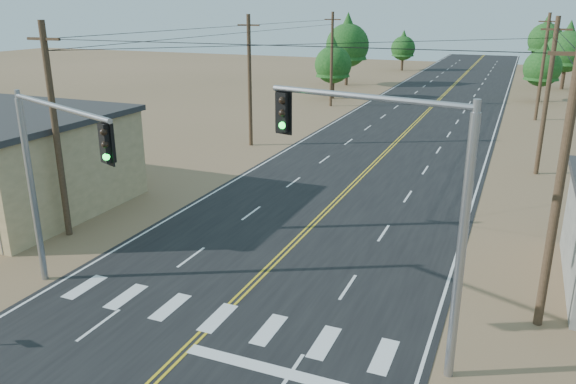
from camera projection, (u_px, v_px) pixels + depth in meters
The scene contains 15 objects.
road at pixel (373, 165), 39.22m from camera, with size 15.00×200.00×0.02m, color black.
utility_pole_left_near at pixel (56, 131), 25.68m from camera, with size 1.80×0.30×10.00m.
utility_pole_left_mid at pixel (250, 80), 43.19m from camera, with size 1.80×0.30×10.00m.
utility_pole_left_far at pixel (332, 59), 60.71m from camera, with size 1.80×0.30×10.00m.
utility_pole_right_near at pixel (560, 184), 18.01m from camera, with size 1.80×0.30×10.00m.
utility_pole_right_mid at pixel (547, 96), 35.53m from camera, with size 1.80×0.30×10.00m.
utility_pole_right_far at pixel (543, 66), 53.05m from camera, with size 1.80×0.30×10.00m.
signal_mast_left at pixel (49, 165), 19.82m from camera, with size 6.49×2.90×7.66m.
signal_mast_right at pixel (403, 187), 16.16m from camera, with size 6.45×1.70×8.31m.
tree_left_near at pixel (333, 61), 65.99m from camera, with size 4.34×4.34×7.24m.
tree_left_mid at pixel (348, 41), 76.90m from camera, with size 5.89×5.89×9.82m.
tree_left_far at pixel (403, 46), 95.33m from camera, with size 4.06×4.06×6.76m.
tree_right_near at pixel (543, 64), 63.85m from camera, with size 4.17×4.17×6.96m.
tree_right_mid at pixel (568, 47), 73.22m from camera, with size 5.34×5.34×8.90m.
tree_right_far at pixel (546, 36), 94.51m from camera, with size 5.58×5.58×9.30m.
Camera 1 is at (9.04, -7.21, 10.56)m, focal length 35.00 mm.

